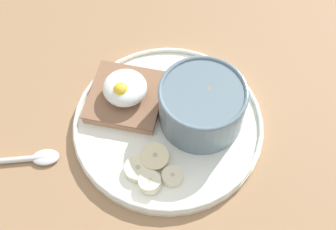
% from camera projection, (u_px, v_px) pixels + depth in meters
% --- Properties ---
extents(ground_plane, '(1.20, 1.20, 0.02)m').
position_uv_depth(ground_plane, '(168.00, 130.00, 0.65)').
color(ground_plane, '#9D7551').
rests_on(ground_plane, ground).
extents(plate, '(0.26, 0.26, 0.02)m').
position_uv_depth(plate, '(168.00, 124.00, 0.64)').
color(plate, white).
rests_on(plate, ground_plane).
extents(oatmeal_bowl, '(0.12, 0.12, 0.07)m').
position_uv_depth(oatmeal_bowl, '(202.00, 105.00, 0.61)').
color(oatmeal_bowl, slate).
rests_on(oatmeal_bowl, plate).
extents(toast_slice, '(0.13, 0.13, 0.01)m').
position_uv_depth(toast_slice, '(126.00, 97.00, 0.65)').
color(toast_slice, '#896146').
rests_on(toast_slice, plate).
extents(poached_egg, '(0.06, 0.06, 0.03)m').
position_uv_depth(poached_egg, '(124.00, 89.00, 0.63)').
color(poached_egg, white).
rests_on(poached_egg, toast_slice).
extents(banana_slice_front, '(0.03, 0.03, 0.01)m').
position_uv_depth(banana_slice_front, '(172.00, 176.00, 0.59)').
color(banana_slice_front, beige).
rests_on(banana_slice_front, plate).
extents(banana_slice_left, '(0.05, 0.05, 0.01)m').
position_uv_depth(banana_slice_left, '(138.00, 169.00, 0.59)').
color(banana_slice_left, '#EFE7BF').
rests_on(banana_slice_left, plate).
extents(banana_slice_back, '(0.03, 0.03, 0.02)m').
position_uv_depth(banana_slice_back, '(150.00, 182.00, 0.58)').
color(banana_slice_back, '#F1E9C1').
rests_on(banana_slice_back, plate).
extents(banana_slice_right, '(0.04, 0.04, 0.02)m').
position_uv_depth(banana_slice_right, '(155.00, 157.00, 0.60)').
color(banana_slice_right, beige).
rests_on(banana_slice_right, plate).
extents(spoon, '(0.09, 0.08, 0.01)m').
position_uv_depth(spoon, '(29.00, 159.00, 0.61)').
color(spoon, silver).
rests_on(spoon, ground_plane).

